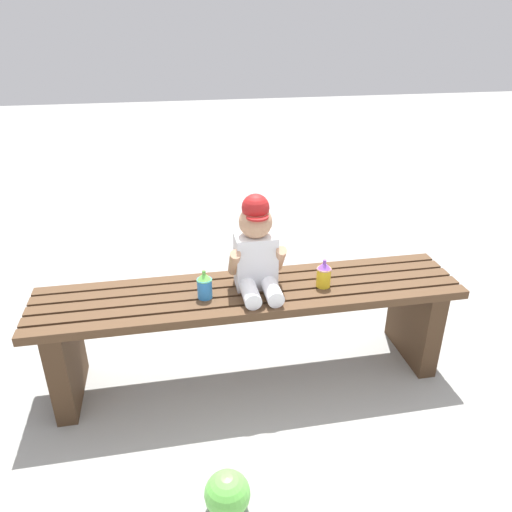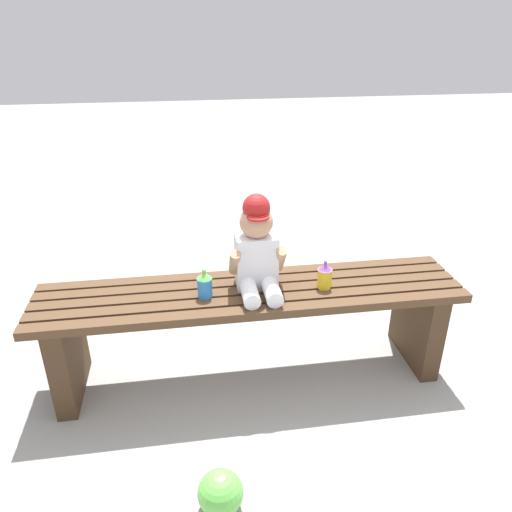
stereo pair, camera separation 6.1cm
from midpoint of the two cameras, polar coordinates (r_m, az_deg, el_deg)
The scene contains 6 objects.
ground_plane at distance 2.30m, azimuth -1.38°, elevation -13.42°, with size 16.00×16.00×0.00m, color #999993.
park_bench at distance 2.12m, azimuth -1.47°, elevation -7.15°, with size 1.79×0.37×0.44m.
child_figure at distance 1.99m, azimuth -0.83°, elevation 0.82°, with size 0.23×0.27×0.40m.
sippy_cup_left at distance 1.98m, azimuth -6.90°, elevation -3.37°, with size 0.06×0.06×0.12m.
sippy_cup_right at distance 2.06m, azimuth 7.08°, elevation -2.09°, with size 0.06×0.06×0.12m.
toy_ball at distance 1.77m, azimuth -4.46°, elevation -25.92°, with size 0.15×0.15×0.15m, color #66CC4C.
Camera 1 is at (-0.31, -1.74, 1.47)m, focal length 34.30 mm.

